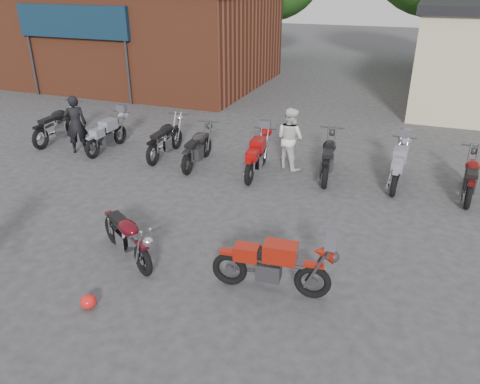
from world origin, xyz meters
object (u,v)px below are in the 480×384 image
(row_bike_0, at_px, (57,123))
(row_bike_3, at_px, (197,145))
(row_bike_5, at_px, (329,155))
(person_light, at_px, (290,139))
(row_bike_4, at_px, (257,154))
(row_bike_2, at_px, (165,137))
(sportbike, at_px, (273,263))
(row_bike_7, at_px, (471,175))
(helmet, at_px, (88,302))
(row_bike_6, at_px, (399,164))
(row_bike_1, at_px, (107,133))
(person_dark, at_px, (76,124))
(vintage_motorcycle, at_px, (127,234))

(row_bike_0, bearing_deg, row_bike_3, -94.90)
(row_bike_5, bearing_deg, person_light, 71.55)
(person_light, bearing_deg, row_bike_4, 74.06)
(row_bike_0, bearing_deg, row_bike_2, -91.62)
(sportbike, bearing_deg, row_bike_7, 52.25)
(person_light, bearing_deg, helmet, 105.92)
(row_bike_4, xyz_separation_m, row_bike_6, (3.38, 0.55, -0.00))
(row_bike_2, bearing_deg, row_bike_1, 93.76)
(sportbike, xyz_separation_m, row_bike_4, (-1.83, 4.52, 0.00))
(row_bike_5, xyz_separation_m, row_bike_6, (1.67, 0.06, -0.04))
(row_bike_6, bearing_deg, row_bike_5, 94.23)
(sportbike, xyz_separation_m, person_dark, (-7.11, 4.26, 0.28))
(row_bike_2, height_order, row_bike_4, row_bike_2)
(person_light, distance_m, row_bike_4, 0.99)
(sportbike, bearing_deg, row_bike_1, 138.16)
(sportbike, bearing_deg, helmet, -156.41)
(row_bike_6, bearing_deg, row_bike_1, 94.98)
(sportbike, distance_m, row_bike_2, 6.68)
(vintage_motorcycle, xyz_separation_m, sportbike, (2.67, 0.01, 0.02))
(vintage_motorcycle, bearing_deg, person_dark, 168.62)
(row_bike_4, height_order, row_bike_6, row_bike_4)
(vintage_motorcycle, bearing_deg, sportbike, 32.79)
(row_bike_0, bearing_deg, person_dark, -117.25)
(vintage_motorcycle, height_order, person_light, person_light)
(sportbike, bearing_deg, row_bike_4, 106.23)
(row_bike_0, xyz_separation_m, row_bike_6, (9.85, 0.24, -0.05))
(person_light, height_order, row_bike_5, person_light)
(helmet, distance_m, person_light, 6.78)
(row_bike_1, height_order, row_bike_2, row_bike_2)
(vintage_motorcycle, bearing_deg, row_bike_4, 112.00)
(row_bike_0, xyz_separation_m, row_bike_2, (3.69, 0.01, -0.03))
(helmet, distance_m, row_bike_5, 6.84)
(person_light, xyz_separation_m, row_bike_3, (-2.32, -0.66, -0.26))
(row_bike_0, height_order, row_bike_2, row_bike_0)
(person_dark, distance_m, row_bike_0, 1.34)
(sportbike, distance_m, person_light, 5.36)
(row_bike_4, bearing_deg, row_bike_1, 83.83)
(sportbike, relative_size, row_bike_3, 0.99)
(row_bike_2, height_order, row_bike_7, row_bike_2)
(row_bike_2, relative_size, row_bike_4, 1.04)
(person_dark, height_order, row_bike_5, person_dark)
(sportbike, xyz_separation_m, row_bike_7, (3.11, 4.99, 0.00))
(row_bike_0, distance_m, row_bike_6, 9.85)
(sportbike, bearing_deg, row_bike_6, 67.22)
(row_bike_6, bearing_deg, sportbike, 165.08)
(helmet, distance_m, row_bike_6, 7.63)
(row_bike_0, distance_m, row_bike_2, 3.69)
(row_bike_2, xyz_separation_m, row_bike_7, (7.72, 0.15, -0.02))
(row_bike_2, distance_m, row_bike_4, 2.80)
(row_bike_4, distance_m, row_bike_6, 3.42)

